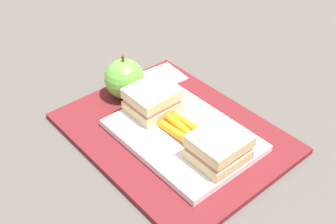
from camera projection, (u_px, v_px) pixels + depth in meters
name	position (u px, v px, depth m)	size (l,w,h in m)	color
ground_plane	(173.00, 135.00, 0.71)	(2.40, 2.40, 0.00)	#56514C
lunchbag_mat	(173.00, 133.00, 0.71)	(0.36, 0.28, 0.01)	maroon
food_tray	(183.00, 135.00, 0.69)	(0.23, 0.17, 0.01)	white
sandwich_half_left	(219.00, 147.00, 0.62)	(0.07, 0.08, 0.04)	#DBC189
sandwich_half_right	(152.00, 100.00, 0.72)	(0.07, 0.08, 0.04)	#DBC189
carrot_sticks_bundle	(183.00, 129.00, 0.68)	(0.08, 0.04, 0.02)	orange
apple	(124.00, 79.00, 0.76)	(0.07, 0.07, 0.08)	#66B742
paper_napkin	(163.00, 76.00, 0.83)	(0.07, 0.07, 0.00)	white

